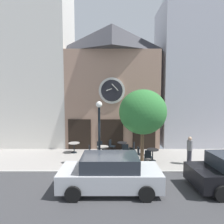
% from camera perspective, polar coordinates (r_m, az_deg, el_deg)
% --- Properties ---
extents(ground_plane, '(28.03, 9.65, 0.13)m').
position_cam_1_polar(ground_plane, '(10.17, -2.20, -18.90)').
color(ground_plane, gray).
extents(clock_building, '(7.36, 3.65, 9.75)m').
position_cam_1_polar(clock_building, '(15.31, 0.03, 8.62)').
color(clock_building, '#9E7A66').
rests_on(clock_building, ground_plane).
extents(neighbor_building_left, '(6.23, 4.50, 13.53)m').
position_cam_1_polar(neighbor_building_left, '(17.87, -22.60, 13.24)').
color(neighbor_building_left, silver).
rests_on(neighbor_building_left, ground_plane).
extents(neighbor_building_right, '(6.57, 4.14, 11.45)m').
position_cam_1_polar(neighbor_building_right, '(17.81, 24.60, 9.82)').
color(neighbor_building_right, '#B2B2BC').
rests_on(neighbor_building_right, ground_plane).
extents(street_lamp, '(0.36, 0.36, 3.78)m').
position_cam_1_polar(street_lamp, '(10.93, -3.84, -6.50)').
color(street_lamp, black).
rests_on(street_lamp, ground_plane).
extents(street_tree, '(2.65, 2.38, 4.44)m').
position_cam_1_polar(street_tree, '(10.61, 9.39, -0.04)').
color(street_tree, brown).
rests_on(street_tree, ground_plane).
extents(cafe_table_center_left, '(0.79, 0.79, 0.72)m').
position_cam_1_polar(cafe_table_center_left, '(13.90, -11.41, -9.91)').
color(cafe_table_center_left, black).
rests_on(cafe_table_center_left, ground_plane).
extents(cafe_table_center_right, '(0.73, 0.73, 0.77)m').
position_cam_1_polar(cafe_table_center_right, '(12.57, -2.71, -11.36)').
color(cafe_table_center_right, black).
rests_on(cafe_table_center_right, ground_plane).
extents(cafe_table_near_curb, '(0.68, 0.68, 0.77)m').
position_cam_1_polar(cafe_table_near_curb, '(13.55, 3.14, -10.21)').
color(cafe_table_near_curb, black).
rests_on(cafe_table_near_curb, ground_plane).
extents(cafe_table_center, '(0.76, 0.76, 0.74)m').
position_cam_1_polar(cafe_table_center, '(12.29, 12.32, -11.91)').
color(cafe_table_center, black).
rests_on(cafe_table_center, ground_plane).
extents(cafe_chair_right_end, '(0.53, 0.53, 0.90)m').
position_cam_1_polar(cafe_chair_right_end, '(13.75, -0.19, -10.02)').
color(cafe_chair_right_end, black).
rests_on(cafe_chair_right_end, ground_plane).
extents(cafe_chair_near_tree, '(0.45, 0.45, 0.90)m').
position_cam_1_polar(cafe_chair_near_tree, '(12.77, 4.10, -11.22)').
color(cafe_chair_near_tree, black).
rests_on(cafe_chair_near_tree, ground_plane).
extents(cafe_chair_facing_wall, '(0.51, 0.51, 0.90)m').
position_cam_1_polar(cafe_chair_facing_wall, '(13.36, -3.59, -10.47)').
color(cafe_chair_facing_wall, black).
rests_on(cafe_chair_facing_wall, ground_plane).
extents(cafe_chair_by_entrance, '(0.52, 0.52, 0.90)m').
position_cam_1_polar(cafe_chair_by_entrance, '(11.58, 11.03, -13.03)').
color(cafe_chair_by_entrance, black).
rests_on(cafe_chair_by_entrance, ground_plane).
extents(cafe_chair_near_lamp, '(0.50, 0.50, 0.90)m').
position_cam_1_polar(cafe_chair_near_lamp, '(13.20, 6.34, -10.69)').
color(cafe_chair_near_lamp, black).
rests_on(cafe_chair_near_lamp, ground_plane).
extents(cafe_chair_mid_row, '(0.45, 0.45, 0.90)m').
position_cam_1_polar(cafe_chair_mid_row, '(12.08, 8.52, -12.22)').
color(cafe_chair_mid_row, black).
rests_on(cafe_chair_mid_row, ground_plane).
extents(cafe_chair_facing_street, '(0.48, 0.48, 0.90)m').
position_cam_1_polar(cafe_chair_facing_street, '(12.40, -6.37, -11.73)').
color(cafe_chair_facing_street, black).
rests_on(cafe_chair_facing_street, ground_plane).
extents(pedestrian_grey, '(0.35, 0.35, 1.67)m').
position_cam_1_polar(pedestrian_grey, '(12.28, 22.57, -10.65)').
color(pedestrian_grey, '#2D2D38').
rests_on(pedestrian_grey, ground_plane).
extents(parked_car_silver, '(4.30, 2.03, 1.55)m').
position_cam_1_polar(parked_car_silver, '(8.52, -0.55, -18.07)').
color(parked_car_silver, '#B7BABF').
rests_on(parked_car_silver, ground_plane).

